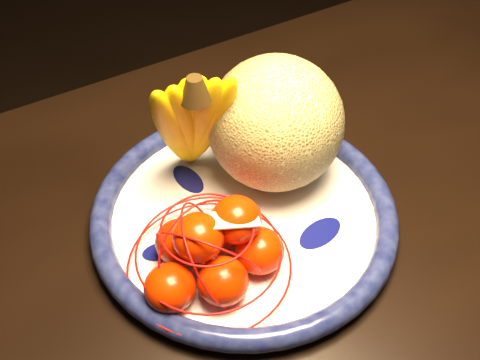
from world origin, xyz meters
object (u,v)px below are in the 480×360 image
cantaloupe (275,123)px  mandarin_bag (213,250)px  dining_table (263,276)px  fruit_bowl (244,214)px  banana_bunch (191,119)px

cantaloupe → mandarin_bag: size_ratio=0.76×
dining_table → cantaloupe: size_ratio=8.08×
fruit_bowl → banana_bunch: (-0.02, 0.09, 0.10)m
cantaloupe → banana_bunch: size_ratio=0.83×
banana_bunch → mandarin_bag: size_ratio=0.92×
dining_table → mandarin_bag: (-0.08, -0.01, 0.13)m
fruit_bowl → cantaloupe: size_ratio=2.24×
dining_table → mandarin_bag: 0.15m
dining_table → fruit_bowl: 0.10m
dining_table → fruit_bowl: (-0.01, 0.04, 0.09)m
dining_table → banana_bunch: size_ratio=6.73×
fruit_bowl → banana_bunch: banana_bunch is taller
fruit_bowl → cantaloupe: cantaloupe is taller
dining_table → mandarin_bag: mandarin_bag is taller
dining_table → banana_bunch: (-0.03, 0.13, 0.19)m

